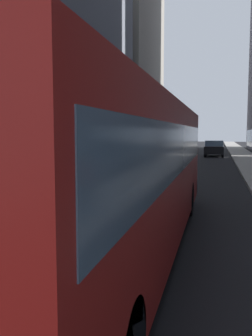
% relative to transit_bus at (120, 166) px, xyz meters
% --- Properties ---
extents(ground_plane, '(120.00, 120.00, 0.00)m').
position_rel_transit_bus_xyz_m(ground_plane, '(-1.20, 28.99, -1.78)').
color(ground_plane, black).
extents(sidewalk_left, '(2.40, 110.00, 0.15)m').
position_rel_transit_bus_xyz_m(sidewalk_left, '(-6.90, 28.99, -1.70)').
color(sidewalk_left, '#9E9991').
rests_on(sidewalk_left, ground).
extents(sidewalk_right, '(2.40, 110.00, 0.15)m').
position_rel_transit_bus_xyz_m(sidewalk_right, '(4.50, 28.99, -1.70)').
color(sidewalk_right, '#9E9991').
rests_on(sidewalk_right, ground).
extents(building_left_mid, '(11.53, 22.36, 19.75)m').
position_rel_transit_bus_xyz_m(building_left_mid, '(-13.10, 21.32, 8.09)').
color(building_left_mid, slate).
rests_on(building_left_mid, ground).
extents(building_left_far, '(11.82, 19.93, 34.18)m').
position_rel_transit_bus_xyz_m(building_left_far, '(-13.10, 44.96, 15.31)').
color(building_left_far, gray).
rests_on(building_left_far, ground).
extents(transit_bus, '(2.78, 11.53, 3.05)m').
position_rel_transit_bus_xyz_m(transit_bus, '(0.00, 0.00, 0.00)').
color(transit_bus, red).
rests_on(transit_bus, ground).
extents(car_black_suv, '(1.90, 4.14, 1.62)m').
position_rel_transit_bus_xyz_m(car_black_suv, '(1.60, 30.75, -0.95)').
color(car_black_suv, black).
rests_on(car_black_suv, ground).
extents(car_blue_hatchback, '(1.71, 4.15, 1.62)m').
position_rel_transit_bus_xyz_m(car_blue_hatchback, '(-2.40, 24.43, -0.96)').
color(car_blue_hatchback, '#4C6BB7').
rests_on(car_blue_hatchback, ground).
extents(car_silver_sedan, '(1.80, 4.58, 1.62)m').
position_rel_transit_bus_xyz_m(car_silver_sedan, '(-2.40, 17.03, -0.95)').
color(car_silver_sedan, '#B7BABF').
rests_on(car_silver_sedan, ground).
extents(car_yellow_taxi, '(1.88, 3.92, 1.62)m').
position_rel_transit_bus_xyz_m(car_yellow_taxi, '(-4.00, 11.01, -0.96)').
color(car_yellow_taxi, yellow).
rests_on(car_yellow_taxi, ground).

